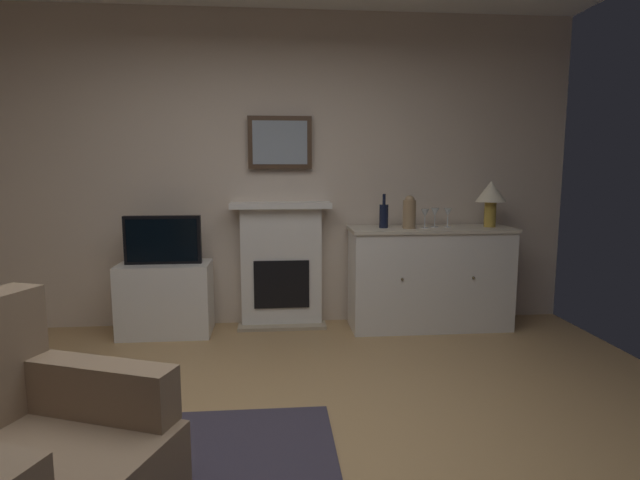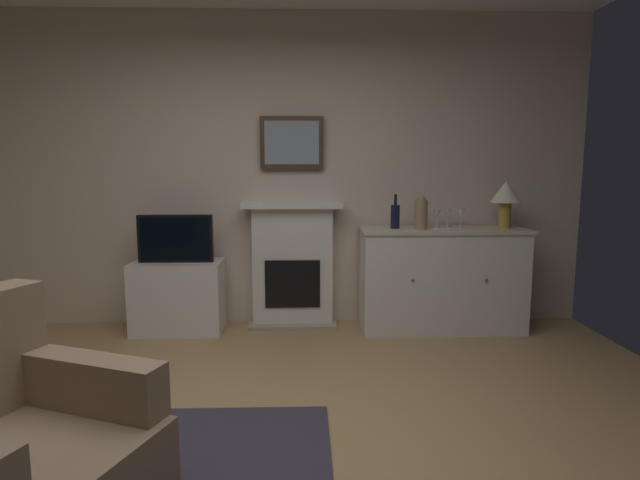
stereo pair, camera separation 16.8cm
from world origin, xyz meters
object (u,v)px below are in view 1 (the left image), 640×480
object	(u,v)px
table_lamp	(491,195)
wine_bottle	(384,215)
fireplace_unit	(281,265)
vase_decorative	(409,212)
framed_picture	(280,143)
tv_set	(163,240)
sideboard_cabinet	(429,278)
wine_glass_right	(448,213)
tv_cabinet	(166,299)
wine_glass_center	(435,213)
wine_glass_left	(425,214)
armchair	(13,465)

from	to	relation	value
table_lamp	wine_bottle	distance (m)	0.95
fireplace_unit	vase_decorative	xyz separation A→B (m)	(1.08, -0.23, 0.48)
fireplace_unit	framed_picture	world-z (taller)	framed_picture
tv_set	table_lamp	bearing A→B (deg)	0.17
table_lamp	vase_decorative	distance (m)	0.74
sideboard_cabinet	fireplace_unit	bearing A→B (deg)	172.17
wine_bottle	wine_glass_right	bearing A→B (deg)	0.48
tv_cabinet	vase_decorative	bearing A→B (deg)	-1.81
sideboard_cabinet	vase_decorative	size ratio (longest dim) A/B	5.00
fireplace_unit	tv_set	distance (m)	1.03
table_lamp	wine_glass_center	xyz separation A→B (m)	(-0.48, 0.03, -0.16)
framed_picture	table_lamp	bearing A→B (deg)	-7.00
fireplace_unit	wine_glass_left	world-z (taller)	fireplace_unit
sideboard_cabinet	wine_glass_left	bearing A→B (deg)	-147.95
wine_glass_center	vase_decorative	size ratio (longest dim) A/B	0.59
wine_glass_left	vase_decorative	bearing A→B (deg)	-177.12
table_lamp	wine_glass_center	world-z (taller)	table_lamp
wine_bottle	armchair	xyz separation A→B (m)	(-1.84, -2.55, -0.61)
armchair	vase_decorative	bearing A→B (deg)	50.58
wine_glass_center	tv_set	distance (m)	2.31
wine_glass_right	framed_picture	bearing A→B (deg)	171.76
wine_bottle	wine_glass_right	size ratio (longest dim) A/B	1.76
vase_decorative	tv_set	world-z (taller)	vase_decorative
wine_glass_left	wine_glass_right	world-z (taller)	same
fireplace_unit	tv_cabinet	xyz separation A→B (m)	(-0.97, -0.16, -0.24)
vase_decorative	tv_set	size ratio (longest dim) A/B	0.45
fireplace_unit	wine_glass_right	distance (m)	1.52
wine_glass_left	wine_glass_right	size ratio (longest dim) A/B	1.00
table_lamp	wine_glass_left	size ratio (longest dim) A/B	2.42
wine_glass_center	table_lamp	bearing A→B (deg)	-3.48
fireplace_unit	wine_glass_right	size ratio (longest dim) A/B	6.67
wine_bottle	wine_glass_center	world-z (taller)	wine_bottle
framed_picture	armchair	distance (m)	3.18
wine_bottle	framed_picture	bearing A→B (deg)	166.32
framed_picture	tv_set	bearing A→B (deg)	-166.69
vase_decorative	tv_cabinet	bearing A→B (deg)	178.19
vase_decorative	armchair	world-z (taller)	vase_decorative
wine_bottle	table_lamp	bearing A→B (deg)	-0.58
wine_bottle	tv_set	distance (m)	1.86
vase_decorative	framed_picture	bearing A→B (deg)	165.86
wine_glass_center	tv_cabinet	bearing A→B (deg)	-179.64
sideboard_cabinet	vase_decorative	world-z (taller)	vase_decorative
fireplace_unit	framed_picture	xyz separation A→B (m)	(0.00, 0.05, 1.06)
wine_glass_center	tv_set	size ratio (longest dim) A/B	0.27
sideboard_cabinet	tv_set	size ratio (longest dim) A/B	2.27
wine_bottle	wine_glass_left	distance (m)	0.35
sideboard_cabinet	table_lamp	bearing A→B (deg)	0.00
tv_cabinet	table_lamp	bearing A→B (deg)	-0.31
framed_picture	tv_cabinet	bearing A→B (deg)	-167.99
vase_decorative	table_lamp	bearing A→B (deg)	3.92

